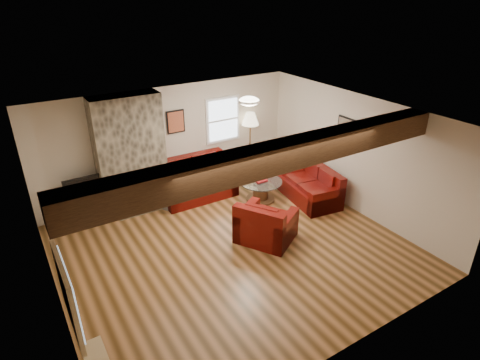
# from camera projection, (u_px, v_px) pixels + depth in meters

# --- Properties ---
(room) EXTENTS (8.00, 8.00, 8.00)m
(room) POSITION_uv_depth(u_px,v_px,m) (233.00, 189.00, 6.92)
(room) COLOR #523515
(room) RESTS_ON ground
(floor) EXTENTS (6.00, 6.00, 0.00)m
(floor) POSITION_uv_depth(u_px,v_px,m) (234.00, 249.00, 7.47)
(floor) COLOR #523515
(floor) RESTS_ON ground
(oak_beam) EXTENTS (6.00, 0.36, 0.38)m
(oak_beam) POSITION_uv_depth(u_px,v_px,m) (279.00, 156.00, 5.50)
(oak_beam) COLOR black
(oak_beam) RESTS_ON room
(chimney_breast) EXTENTS (1.40, 0.67, 2.50)m
(chimney_breast) POSITION_uv_depth(u_px,v_px,m) (131.00, 156.00, 8.36)
(chimney_breast) COLOR #363229
(chimney_breast) RESTS_ON floor
(back_window) EXTENTS (0.90, 0.08, 1.10)m
(back_window) POSITION_uv_depth(u_px,v_px,m) (223.00, 120.00, 9.50)
(back_window) COLOR white
(back_window) RESTS_ON room
(hatch_window) EXTENTS (0.08, 1.00, 0.90)m
(hatch_window) POSITION_uv_depth(u_px,v_px,m) (68.00, 294.00, 4.28)
(hatch_window) COLOR tan
(hatch_window) RESTS_ON room
(ceiling_dome) EXTENTS (0.40, 0.40, 0.18)m
(ceiling_dome) POSITION_uv_depth(u_px,v_px,m) (249.00, 103.00, 7.51)
(ceiling_dome) COLOR #EDE3C9
(ceiling_dome) RESTS_ON room
(artwork_back) EXTENTS (0.42, 0.06, 0.52)m
(artwork_back) POSITION_uv_depth(u_px,v_px,m) (176.00, 122.00, 8.86)
(artwork_back) COLOR black
(artwork_back) RESTS_ON room
(artwork_right) EXTENTS (0.06, 0.55, 0.42)m
(artwork_right) POSITION_uv_depth(u_px,v_px,m) (347.00, 128.00, 8.34)
(artwork_right) COLOR black
(artwork_right) RESTS_ON room
(sofa_three) EXTENTS (1.12, 2.10, 0.77)m
(sofa_three) POSITION_uv_depth(u_px,v_px,m) (304.00, 180.00, 9.22)
(sofa_three) COLOR #430804
(sofa_three) RESTS_ON floor
(loveseat) EXTENTS (1.70, 0.99, 0.90)m
(loveseat) POSITION_uv_depth(u_px,v_px,m) (196.00, 179.00, 9.14)
(loveseat) COLOR #430804
(loveseat) RESTS_ON floor
(armchair_red) EXTENTS (1.27, 1.31, 0.81)m
(armchair_red) POSITION_uv_depth(u_px,v_px,m) (266.00, 220.00, 7.60)
(armchair_red) COLOR #430804
(armchair_red) RESTS_ON floor
(coffee_table) EXTENTS (0.96, 0.96, 0.50)m
(coffee_table) POSITION_uv_depth(u_px,v_px,m) (261.00, 190.00, 9.07)
(coffee_table) COLOR #4C3118
(coffee_table) RESTS_ON floor
(tv_cabinet) EXTENTS (1.04, 0.42, 0.52)m
(tv_cabinet) POSITION_uv_depth(u_px,v_px,m) (88.00, 207.00, 8.34)
(tv_cabinet) COLOR black
(tv_cabinet) RESTS_ON floor
(television) EXTENTS (0.83, 0.11, 0.48)m
(television) POSITION_uv_depth(u_px,v_px,m) (84.00, 186.00, 8.12)
(television) COLOR black
(television) RESTS_ON tv_cabinet
(floor_lamp) EXTENTS (0.42, 0.42, 1.65)m
(floor_lamp) POSITION_uv_depth(u_px,v_px,m) (250.00, 122.00, 9.76)
(floor_lamp) COLOR #B08849
(floor_lamp) RESTS_ON floor
(coal_bucket) EXTENTS (0.35, 0.35, 0.33)m
(coal_bucket) POSITION_uv_depth(u_px,v_px,m) (169.00, 200.00, 8.81)
(coal_bucket) COLOR slate
(coal_bucket) RESTS_ON floor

